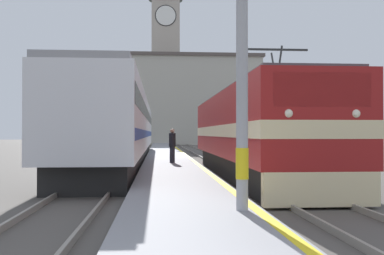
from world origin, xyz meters
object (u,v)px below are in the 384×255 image
Objects in this scene: locomotive_train at (251,133)px; person_on_platform at (172,145)px; passenger_train at (124,128)px; clock_tower at (165,54)px.

locomotive_train reaches higher than person_on_platform.
locomotive_train is at bearing -59.63° from passenger_train.
passenger_train is 1.07× the size of clock_tower.
locomotive_train is 11.60m from passenger_train.
clock_tower is at bearing 86.20° from passenger_train.
clock_tower reaches higher than person_on_platform.
passenger_train is 18.80× the size of person_on_platform.
clock_tower is (3.44, 51.79, 13.83)m from passenger_train.
passenger_train reaches higher than person_on_platform.
locomotive_train is 5.49m from person_on_platform.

